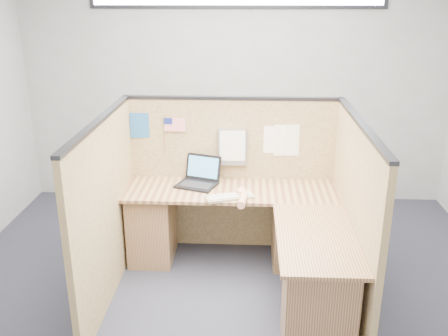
# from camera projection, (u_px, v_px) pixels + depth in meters

# --- Properties ---
(floor) EXTENTS (5.00, 5.00, 0.00)m
(floor) POSITION_uv_depth(u_px,v_px,m) (227.00, 300.00, 4.20)
(floor) COLOR #222330
(floor) RESTS_ON ground
(wall_back) EXTENTS (5.00, 0.00, 5.00)m
(wall_back) POSITION_uv_depth(u_px,v_px,m) (236.00, 86.00, 5.83)
(wall_back) COLOR gray
(wall_back) RESTS_ON floor
(cubicle_partitions) EXTENTS (2.06, 1.83, 1.53)m
(cubicle_partitions) POSITION_uv_depth(u_px,v_px,m) (230.00, 196.00, 4.34)
(cubicle_partitions) COLOR brown
(cubicle_partitions) RESTS_ON floor
(l_desk) EXTENTS (1.95, 1.75, 0.73)m
(l_desk) POSITION_uv_depth(u_px,v_px,m) (250.00, 243.00, 4.32)
(l_desk) COLOR brown
(l_desk) RESTS_ON floor
(laptop) EXTENTS (0.42, 0.44, 0.25)m
(laptop) POSITION_uv_depth(u_px,v_px,m) (197.00, 177.00, 4.71)
(laptop) COLOR black
(laptop) RESTS_ON l_desk
(keyboard) EXTENTS (0.45, 0.28, 0.03)m
(keyboard) POSITION_uv_depth(u_px,v_px,m) (230.00, 197.00, 4.39)
(keyboard) COLOR gray
(keyboard) RESTS_ON l_desk
(mouse) EXTENTS (0.11, 0.08, 0.04)m
(mouse) POSITION_uv_depth(u_px,v_px,m) (241.00, 193.00, 4.45)
(mouse) COLOR #BCBDC1
(mouse) RESTS_ON l_desk
(hand_forearm) EXTENTS (0.10, 0.37, 0.08)m
(hand_forearm) POSITION_uv_depth(u_px,v_px,m) (242.00, 197.00, 4.33)
(hand_forearm) COLOR tan
(hand_forearm) RESTS_ON l_desk
(blue_poster) EXTENTS (0.18, 0.02, 0.24)m
(blue_poster) POSITION_uv_depth(u_px,v_px,m) (140.00, 125.00, 4.72)
(blue_poster) COLOR #205996
(blue_poster) RESTS_ON cubicle_partitions
(american_flag) EXTENTS (0.21, 0.01, 0.36)m
(american_flag) POSITION_uv_depth(u_px,v_px,m) (172.00, 126.00, 4.70)
(american_flag) COLOR olive
(american_flag) RESTS_ON cubicle_partitions
(file_holder) EXTENTS (0.27, 0.05, 0.35)m
(file_holder) POSITION_uv_depth(u_px,v_px,m) (233.00, 147.00, 4.72)
(file_holder) COLOR slate
(file_holder) RESTS_ON cubicle_partitions
(paper_left) EXTENTS (0.21, 0.01, 0.26)m
(paper_left) POSITION_uv_depth(u_px,v_px,m) (275.00, 140.00, 4.70)
(paper_left) COLOR white
(paper_left) RESTS_ON cubicle_partitions
(paper_right) EXTENTS (0.24, 0.01, 0.30)m
(paper_right) POSITION_uv_depth(u_px,v_px,m) (286.00, 140.00, 4.70)
(paper_right) COLOR white
(paper_right) RESTS_ON cubicle_partitions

